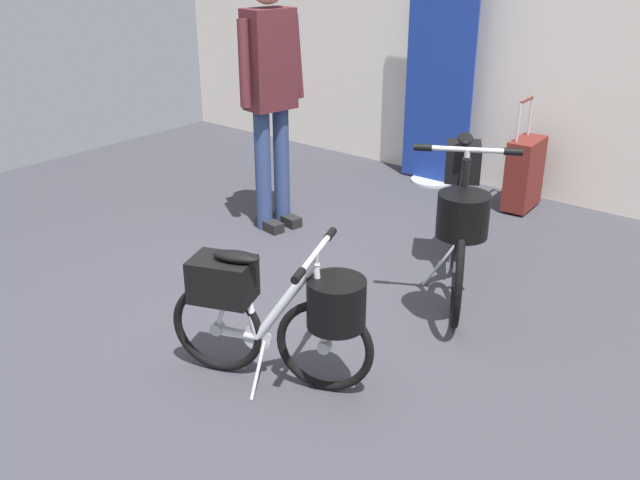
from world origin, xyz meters
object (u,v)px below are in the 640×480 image
(folding_bike_foreground, at_px, (278,309))
(visitor_near_wall, at_px, (270,85))
(floor_banner_stand, at_px, (439,80))
(rolling_suitcase, at_px, (524,173))
(display_bike_left, at_px, (460,216))

(folding_bike_foreground, distance_m, visitor_near_wall, 2.03)
(floor_banner_stand, distance_m, folding_bike_foreground, 3.13)
(folding_bike_foreground, bearing_deg, visitor_near_wall, 133.27)
(floor_banner_stand, distance_m, rolling_suitcase, 1.02)
(folding_bike_foreground, distance_m, display_bike_left, 1.30)
(visitor_near_wall, distance_m, rolling_suitcase, 2.00)
(folding_bike_foreground, height_order, visitor_near_wall, visitor_near_wall)
(floor_banner_stand, relative_size, visitor_near_wall, 1.08)
(rolling_suitcase, bearing_deg, folding_bike_foreground, -88.13)
(floor_banner_stand, relative_size, folding_bike_foreground, 2.01)
(folding_bike_foreground, xyz_separation_m, visitor_near_wall, (-1.32, 1.41, 0.62))
(floor_banner_stand, distance_m, visitor_near_wall, 1.60)
(visitor_near_wall, bearing_deg, floor_banner_stand, 75.93)
(visitor_near_wall, bearing_deg, rolling_suitcase, 48.85)
(display_bike_left, xyz_separation_m, visitor_near_wall, (-1.52, 0.12, 0.52))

